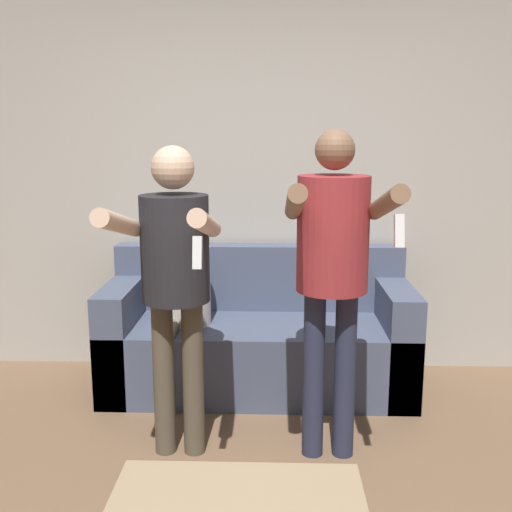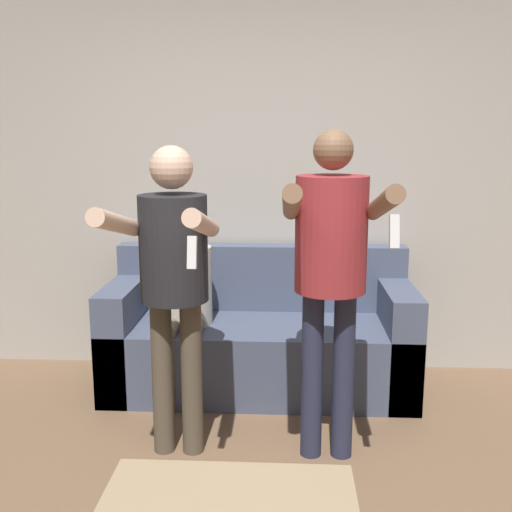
{
  "view_description": "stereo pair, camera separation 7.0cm",
  "coord_description": "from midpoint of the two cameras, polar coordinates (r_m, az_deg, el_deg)",
  "views": [
    {
      "loc": [
        0.07,
        -2.1,
        1.65
      ],
      "look_at": [
        -0.04,
        1.21,
        0.98
      ],
      "focal_mm": 42.0,
      "sensor_mm": 36.0,
      "label": 1
    },
    {
      "loc": [
        0.14,
        -2.1,
        1.65
      ],
      "look_at": [
        -0.04,
        1.21,
        0.98
      ],
      "focal_mm": 42.0,
      "sensor_mm": 36.0,
      "label": 2
    }
  ],
  "objects": [
    {
      "name": "couch",
      "position": [
        3.99,
        -0.3,
        -8.06
      ],
      "size": [
        1.97,
        0.77,
        0.91
      ],
      "color": "#4C5670",
      "rests_on": "ground_plane"
    },
    {
      "name": "person_standing_right",
      "position": [
        2.94,
        6.65,
        0.02
      ],
      "size": [
        0.47,
        0.8,
        1.68
      ],
      "color": "#282D47",
      "rests_on": "ground_plane"
    },
    {
      "name": "wall_back",
      "position": [
        4.19,
        0.41,
        7.35
      ],
      "size": [
        6.4,
        0.06,
        2.7
      ],
      "color": "#B7B2A8",
      "rests_on": "ground_plane"
    },
    {
      "name": "person_standing_left",
      "position": [
        2.99,
        -8.42,
        -1.0
      ],
      "size": [
        0.46,
        0.8,
        1.6
      ],
      "color": "brown",
      "rests_on": "ground_plane"
    },
    {
      "name": "person_seated",
      "position": [
        3.79,
        -7.41,
        -3.66
      ],
      "size": [
        0.32,
        0.54,
        1.19
      ],
      "color": "#6B6051",
      "rests_on": "ground_plane"
    }
  ]
}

